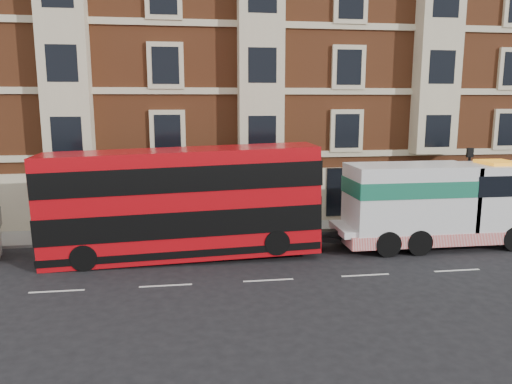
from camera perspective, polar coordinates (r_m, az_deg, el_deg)
The scene contains 8 objects.
ground at distance 20.00m, azimuth 1.42°, elevation -10.06°, with size 120.00×120.00×0.00m, color black.
sidewalk at distance 27.06m, azimuth -1.27°, elevation -4.40°, with size 90.00×3.00×0.15m, color slate.
victorian_terrace at distance 33.81m, azimuth -2.09°, elevation 15.63°, with size 45.00×12.00×20.40m.
lamp_post_west at distance 25.20m, azimuth -14.59°, elevation 0.21°, with size 0.35×0.15×4.35m.
lamp_post_east at distance 29.29m, azimuth 23.05°, elevation 1.10°, with size 0.35×0.15×4.35m.
double_decker_bus at distance 22.39m, azimuth -8.49°, elevation -1.04°, with size 12.08×2.77×4.89m.
tow_truck at distance 25.45m, azimuth 19.83°, elevation -1.21°, with size 9.68×2.86×4.03m.
pedestrian at distance 26.12m, azimuth -22.21°, elevation -3.61°, with size 0.63×0.41×1.73m, color #1B2536.
Camera 1 is at (-3.19, -18.46, 7.00)m, focal length 35.00 mm.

